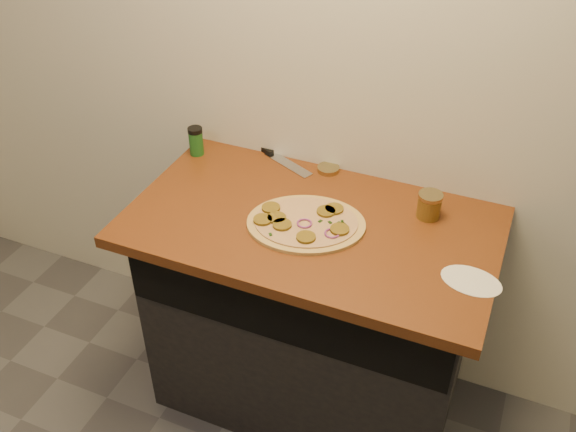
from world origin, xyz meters
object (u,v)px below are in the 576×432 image
at_px(pizza, 306,223).
at_px(salsa_jar, 429,205).
at_px(chefs_knife, 274,155).
at_px(spice_shaker, 196,141).

relative_size(pizza, salsa_jar, 5.41).
bearing_deg(chefs_knife, pizza, -52.66).
distance_m(chefs_knife, spice_shaker, 0.29).
bearing_deg(pizza, salsa_jar, 29.83).
height_order(pizza, salsa_jar, salsa_jar).
distance_m(pizza, chefs_knife, 0.44).
xyz_separation_m(chefs_knife, spice_shaker, (-0.27, -0.09, 0.05)).
height_order(pizza, chefs_knife, pizza).
height_order(chefs_knife, spice_shaker, spice_shaker).
xyz_separation_m(pizza, salsa_jar, (0.35, 0.20, 0.03)).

